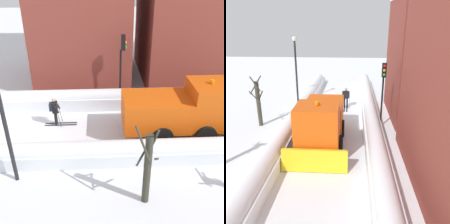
# 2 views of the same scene
# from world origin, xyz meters

# --- Properties ---
(ground_plane) EXTENTS (80.00, 80.00, 0.00)m
(ground_plane) POSITION_xyz_m (0.00, 10.00, 0.00)
(ground_plane) COLOR white
(snowbank_left) EXTENTS (1.10, 36.00, 1.26)m
(snowbank_left) POSITION_xyz_m (-2.63, 10.00, 0.59)
(snowbank_left) COLOR white
(snowbank_left) RESTS_ON ground
(building_brick_near) EXTENTS (7.82, 6.69, 8.56)m
(building_brick_near) POSITION_xyz_m (-8.06, 2.74, 4.28)
(building_brick_near) COLOR brown
(building_brick_near) RESTS_ON ground
(plow_truck) EXTENTS (3.20, 5.98, 3.12)m
(plow_truck) POSITION_xyz_m (0.43, 8.07, 1.48)
(plow_truck) COLOR #DB510F
(plow_truck) RESTS_ON ground
(skier) EXTENTS (0.62, 1.80, 1.81)m
(skier) POSITION_xyz_m (-0.76, 1.38, 1.00)
(skier) COLOR black
(skier) RESTS_ON ground
(traffic_light_pole) EXTENTS (0.28, 0.42, 4.40)m
(traffic_light_pole) POSITION_xyz_m (-3.30, 5.31, 3.09)
(traffic_light_pole) COLOR black
(traffic_light_pole) RESTS_ON ground
(street_lamp) EXTENTS (0.40, 0.40, 5.74)m
(street_lamp) POSITION_xyz_m (3.62, 0.22, 3.59)
(street_lamp) COLOR black
(street_lamp) RESTS_ON ground
(bare_tree_near) EXTENTS (0.97, 1.00, 3.54)m
(bare_tree_near) POSITION_xyz_m (5.07, 5.57, 1.68)
(bare_tree_near) COLOR #38372B
(bare_tree_near) RESTS_ON ground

